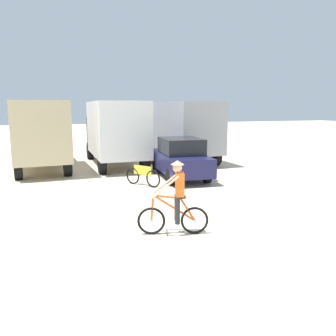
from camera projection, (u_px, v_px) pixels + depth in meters
ground_plane at (237, 242)px, 7.85m from camera, size 120.00×120.00×0.00m
box_truck_tan_camper at (40, 132)px, 16.84m from camera, size 2.60×6.83×3.35m
box_truck_avon_van at (114, 130)px, 18.04m from camera, size 2.49×6.79×3.35m
box_truck_grey_hauler at (180, 128)px, 19.57m from camera, size 2.52×6.80×3.35m
sedan_parked at (180, 158)px, 14.91m from camera, size 2.16×4.35×1.76m
cyclist_orange_shirt at (176, 200)px, 8.21m from camera, size 1.67×0.69×1.82m
bicycle_spare at (143, 176)px, 13.48m from camera, size 1.01×1.47×0.97m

